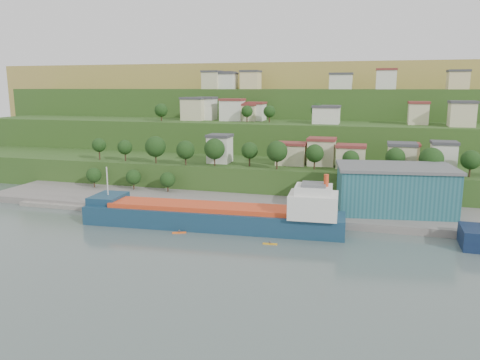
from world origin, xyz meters
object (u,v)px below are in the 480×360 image
(warehouse, at_px, (394,189))
(cargo_ship_near, at_px, (220,218))
(caravan, at_px, (113,197))
(kayak_orange, at_px, (179,232))

(warehouse, bearing_deg, cargo_ship_near, -161.00)
(cargo_ship_near, xyz_separation_m, warehouse, (43.45, 22.07, 5.65))
(cargo_ship_near, relative_size, caravan, 12.36)
(caravan, relative_size, kayak_orange, 1.63)
(cargo_ship_near, bearing_deg, kayak_orange, -143.86)
(kayak_orange, bearing_deg, warehouse, 5.59)
(cargo_ship_near, height_order, kayak_orange, cargo_ship_near)
(warehouse, height_order, kayak_orange, warehouse)
(cargo_ship_near, relative_size, warehouse, 2.05)
(caravan, distance_m, kayak_orange, 37.57)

